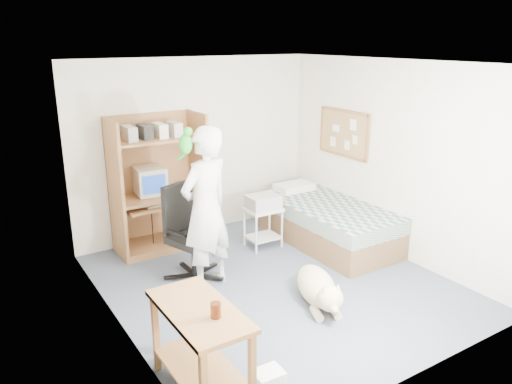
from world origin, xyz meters
TOP-DOWN VIEW (x-y plane):
  - floor at (0.00, 0.00)m, footprint 4.00×4.00m
  - wall_back at (0.00, 2.00)m, footprint 3.60×0.02m
  - wall_right at (1.80, 0.00)m, footprint 0.02×4.00m
  - wall_left at (-1.80, 0.00)m, footprint 0.02×4.00m
  - ceiling at (0.00, 0.00)m, footprint 3.60×4.00m
  - computer_hutch at (-0.70, 1.74)m, footprint 1.20×0.63m
  - bed at (1.30, 0.62)m, footprint 1.02×2.02m
  - side_desk at (-1.55, -1.20)m, footprint 0.50×1.00m
  - corkboard at (1.77, 0.90)m, footprint 0.04×0.94m
  - office_chair at (-0.75, 0.69)m, footprint 0.64×0.65m
  - person at (-0.68, 0.38)m, footprint 0.79×0.64m
  - parrot at (-0.88, 0.40)m, footprint 0.14×0.24m
  - dog at (0.12, -0.63)m, footprint 0.63×1.11m
  - printer_cart at (0.47, 0.97)m, footprint 0.47×0.38m
  - printer at (0.47, 0.97)m, footprint 0.43×0.33m
  - crt_monitor at (-0.80, 1.75)m, footprint 0.41×0.43m
  - keyboard at (-0.74, 1.58)m, footprint 0.47×0.23m
  - pencil_cup at (-0.31, 1.65)m, footprint 0.08×0.08m
  - drink_glass at (-1.50, -1.38)m, footprint 0.08×0.08m
  - floor_box_a at (-1.04, -1.41)m, footprint 0.26×0.21m

SIDE VIEW (x-z plane):
  - floor at x=0.00m, z-range 0.00..0.00m
  - floor_box_a at x=-1.04m, z-range 0.00..0.10m
  - dog at x=0.12m, z-range -0.03..0.41m
  - bed at x=1.30m, z-range -0.04..0.62m
  - printer_cart at x=0.47m, z-range 0.09..0.64m
  - office_chair at x=-0.75m, z-range -0.16..0.96m
  - side_desk at x=-1.55m, z-range 0.12..0.87m
  - printer at x=0.47m, z-range 0.55..0.73m
  - keyboard at x=-0.74m, z-range 0.66..0.69m
  - drink_glass at x=-1.50m, z-range 0.75..0.87m
  - pencil_cup at x=-0.31m, z-range 0.76..0.88m
  - computer_hutch at x=-0.70m, z-range -0.08..1.72m
  - person at x=-0.68m, z-range 0.00..1.86m
  - crt_monitor at x=-0.80m, z-range 0.77..1.13m
  - wall_back at x=0.00m, z-range 0.00..2.50m
  - wall_right at x=1.80m, z-range 0.00..2.50m
  - wall_left at x=-1.80m, z-range 0.00..2.50m
  - corkboard at x=1.77m, z-range 1.12..1.78m
  - parrot at x=-0.88m, z-range 1.51..1.89m
  - ceiling at x=0.00m, z-range 2.49..2.51m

